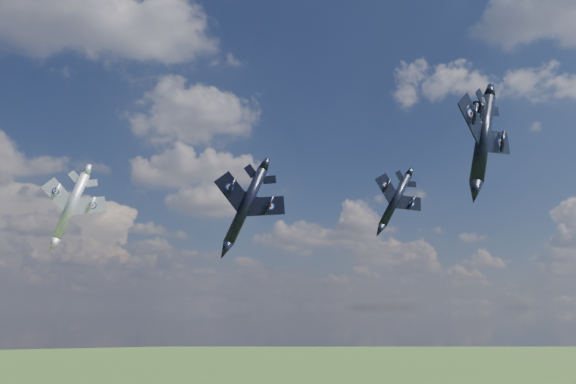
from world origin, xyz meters
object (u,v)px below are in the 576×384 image
object	(u,v)px
jet_right_navy	(483,139)
jet_high_navy	(395,200)
jet_lead_navy	(246,206)
jet_left_silver	(71,206)

from	to	relation	value
jet_right_navy	jet_high_navy	distance (m)	39.72
jet_lead_navy	jet_left_silver	xyz separation A→B (m)	(-20.47, 19.66, 2.18)
jet_right_navy	jet_high_navy	world-z (taller)	jet_high_navy
jet_lead_navy	jet_right_navy	size ratio (longest dim) A/B	1.02
jet_lead_navy	jet_high_navy	bearing A→B (deg)	40.79
jet_right_navy	jet_left_silver	size ratio (longest dim) A/B	0.97
jet_right_navy	jet_left_silver	distance (m)	55.86
jet_lead_navy	jet_high_navy	world-z (taller)	jet_high_navy
jet_lead_navy	jet_left_silver	distance (m)	28.47
jet_right_navy	jet_high_navy	size ratio (longest dim) A/B	0.96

